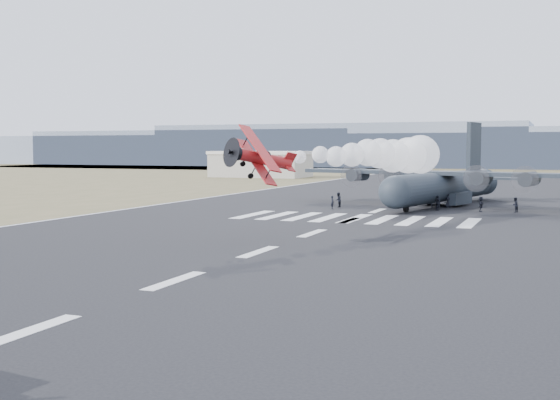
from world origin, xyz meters
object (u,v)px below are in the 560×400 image
Objects in this scene: hangar_left at (261,164)px; transport_aircraft at (444,184)px; crew_f at (481,204)px; crew_h at (338,200)px; crew_c at (432,200)px; aerobatic_biplane at (260,158)px; crew_a at (332,202)px; crew_b at (515,205)px; crew_e at (448,200)px; crew_d at (437,203)px; crew_g at (438,203)px.

transport_aircraft is at bearing -51.87° from hangar_left.
crew_f is 0.96× the size of crew_h.
crew_c is 12.01m from crew_h.
aerobatic_biplane is 32.35m from crew_a.
crew_b is 0.94× the size of crew_e.
crew_e is at bearing 37.87° from crew_f.
hangar_left is 100.75m from crew_d.
crew_c is at bearing -94.89° from crew_g.
transport_aircraft is 14.50m from crew_h.
aerobatic_biplane is 3.29× the size of crew_h.
crew_e is at bearing -90.90° from crew_b.
aerobatic_biplane reaches higher than crew_a.
crew_e is 3.93m from crew_g.
crew_c is 1.00× the size of crew_f.
transport_aircraft reaches higher than crew_g.
crew_b is at bearing -112.85° from crew_a.
crew_e is at bearing -58.36° from transport_aircraft.
hangar_left is 12.94× the size of crew_e.
aerobatic_biplane is 36.31m from crew_g.
transport_aircraft is at bearing 28.75° from crew_f.
transport_aircraft reaches higher than crew_e.
crew_h is at bearing -134.41° from transport_aircraft.
transport_aircraft is 4.07m from crew_c.
crew_c is 7.52m from crew_f.
transport_aircraft reaches higher than crew_a.
crew_c is at bearing 50.38° from crew_f.
crew_e is (-8.29, 3.77, 0.06)m from crew_b.
crew_g is at bearing -65.86° from crew_b.
crew_e is at bearing -52.51° from hangar_left.
crew_b reaches higher than crew_a.
crew_c is 0.99× the size of crew_d.
aerobatic_biplane reaches higher than crew_d.
crew_d is at bearing 87.59° from crew_h.
transport_aircraft reaches higher than hangar_left.
crew_c is 0.96× the size of crew_e.
crew_f is at bearing -144.74° from crew_c.
transport_aircraft is at bearing -37.75° from crew_c.
aerobatic_biplane reaches higher than hangar_left.
crew_d is (12.55, 2.42, 0.10)m from crew_a.
crew_d is at bearing 174.45° from crew_c.
crew_b is (9.27, -6.80, -2.01)m from transport_aircraft.
hangar_left is 14.14× the size of crew_g.
crew_b is 8.94m from crew_d.
crew_b is 10.74m from crew_c.
crew_b is (67.54, -81.02, -2.52)m from hangar_left.
crew_a is at bearing -2.10° from crew_h.
crew_d is at bearing -73.64° from transport_aircraft.
crew_f is (17.62, 2.66, 0.10)m from crew_a.
crew_c is at bearing -53.56° from hangar_left.
crew_b is 0.97× the size of crew_d.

